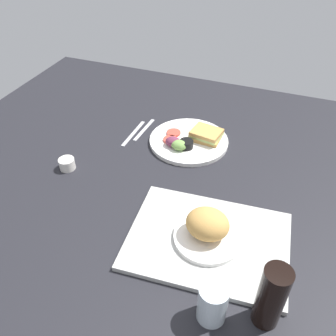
# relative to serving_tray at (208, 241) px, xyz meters

# --- Properties ---
(ground_plane) EXTENTS (1.90, 1.50, 0.03)m
(ground_plane) POSITION_rel_serving_tray_xyz_m (0.19, -0.26, -0.02)
(ground_plane) COLOR black
(serving_tray) EXTENTS (0.47, 0.36, 0.02)m
(serving_tray) POSITION_rel_serving_tray_xyz_m (0.00, 0.00, 0.00)
(serving_tray) COLOR #B2B2AD
(serving_tray) RESTS_ON ground_plane
(bread_plate_near) EXTENTS (0.19, 0.19, 0.10)m
(bread_plate_near) POSITION_rel_serving_tray_xyz_m (0.01, -0.00, 0.05)
(bread_plate_near) COLOR white
(bread_plate_near) RESTS_ON serving_tray
(plate_with_salad) EXTENTS (0.31, 0.31, 0.05)m
(plate_with_salad) POSITION_rel_serving_tray_xyz_m (0.20, -0.44, 0.01)
(plate_with_salad) COLOR white
(plate_with_salad) RESTS_ON ground_plane
(drinking_glass) EXTENTS (0.07, 0.07, 0.11)m
(drinking_glass) POSITION_rel_serving_tray_xyz_m (-0.07, 0.21, 0.05)
(drinking_glass) COLOR silver
(drinking_glass) RESTS_ON ground_plane
(soda_bottle) EXTENTS (0.06, 0.06, 0.19)m
(soda_bottle) POSITION_rel_serving_tray_xyz_m (-0.19, 0.17, 0.08)
(soda_bottle) COLOR black
(soda_bottle) RESTS_ON ground_plane
(espresso_cup) EXTENTS (0.06, 0.06, 0.04)m
(espresso_cup) POSITION_rel_serving_tray_xyz_m (0.56, -0.14, 0.01)
(espresso_cup) COLOR silver
(espresso_cup) RESTS_ON ground_plane
(fork) EXTENTS (0.02, 0.17, 0.01)m
(fork) POSITION_rel_serving_tray_xyz_m (0.40, -0.47, -0.01)
(fork) COLOR #B7B7BC
(fork) RESTS_ON ground_plane
(knife) EXTENTS (0.02, 0.19, 0.01)m
(knife) POSITION_rel_serving_tray_xyz_m (0.43, -0.43, -0.01)
(knife) COLOR #B7B7BC
(knife) RESTS_ON ground_plane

